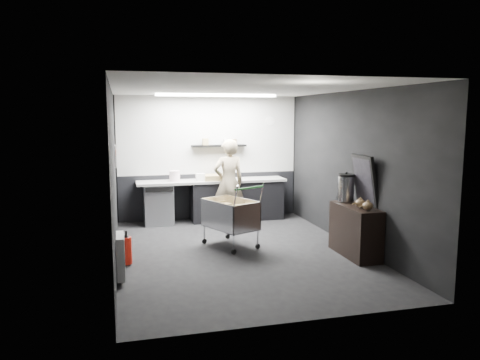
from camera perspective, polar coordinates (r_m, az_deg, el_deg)
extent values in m
plane|color=black|center=(7.95, -0.01, -8.77)|extent=(5.50, 5.50, 0.00)
plane|color=silver|center=(7.63, -0.01, 11.04)|extent=(5.50, 5.50, 0.00)
plane|color=black|center=(10.35, -3.80, 2.73)|extent=(5.50, 0.00, 5.50)
plane|color=black|center=(5.09, 7.71, -2.77)|extent=(5.50, 0.00, 5.50)
plane|color=black|center=(7.44, -15.11, 0.42)|extent=(0.00, 5.50, 5.50)
plane|color=black|center=(8.39, 13.34, 1.32)|extent=(0.00, 5.50, 5.50)
cube|color=beige|center=(10.29, -3.81, 5.50)|extent=(3.95, 0.02, 1.70)
cube|color=black|center=(10.44, -3.74, -1.93)|extent=(3.95, 0.02, 1.00)
cube|color=black|center=(10.24, -2.58, 4.20)|extent=(1.20, 0.22, 0.04)
cylinder|color=white|center=(10.62, 3.69, 7.19)|extent=(0.20, 0.03, 0.20)
cube|color=silver|center=(8.71, -14.94, 2.82)|extent=(0.02, 0.30, 0.40)
cube|color=red|center=(8.70, -14.93, 3.28)|extent=(0.02, 0.22, 0.10)
cube|color=white|center=(6.76, -14.36, -8.97)|extent=(0.10, 0.50, 0.60)
cube|color=white|center=(9.43, -2.85, 10.26)|extent=(2.40, 0.20, 0.04)
cube|color=black|center=(10.27, -0.39, -2.50)|extent=(2.00, 0.56, 0.85)
cube|color=#ACABA7|center=(10.08, -3.43, -0.12)|extent=(3.20, 0.60, 0.05)
cube|color=#9EA0A5|center=(10.00, -9.90, -2.90)|extent=(0.60, 0.58, 0.85)
cube|color=black|center=(9.65, -9.81, -1.16)|extent=(0.56, 0.02, 0.10)
imported|color=beige|center=(9.69, -1.39, -0.30)|extent=(0.69, 0.49, 1.79)
cube|color=silver|center=(8.21, -1.17, -5.78)|extent=(0.94, 1.10, 0.02)
cube|color=silver|center=(8.10, -3.20, -4.26)|extent=(0.40, 0.86, 0.49)
cube|color=silver|center=(8.23, 0.81, -4.06)|extent=(0.40, 0.86, 0.49)
cube|color=silver|center=(7.73, -0.40, -4.85)|extent=(0.56, 0.27, 0.49)
cube|color=silver|center=(8.60, -1.88, -3.54)|extent=(0.56, 0.27, 0.49)
cylinder|color=silver|center=(7.79, -2.34, -7.71)|extent=(0.02, 0.02, 0.33)
cylinder|color=silver|center=(7.91, 1.41, -7.45)|extent=(0.02, 0.02, 0.33)
cylinder|color=silver|center=(8.60, -3.54, -6.21)|extent=(0.02, 0.02, 0.33)
cylinder|color=silver|center=(8.71, -0.13, -6.01)|extent=(0.02, 0.02, 0.33)
cylinder|color=#23822E|center=(7.57, -0.29, -1.09)|extent=(0.56, 0.28, 0.03)
cube|color=olive|center=(8.24, -2.25, -4.16)|extent=(0.38, 0.41, 0.42)
cube|color=olive|center=(8.08, 0.10, -4.56)|extent=(0.35, 0.38, 0.37)
cylinder|color=black|center=(7.83, -2.33, -8.71)|extent=(0.09, 0.06, 0.09)
cylinder|color=black|center=(8.64, -3.53, -7.13)|extent=(0.09, 0.06, 0.09)
cylinder|color=black|center=(7.95, 1.40, -8.45)|extent=(0.09, 0.06, 0.09)
cylinder|color=black|center=(8.75, -0.13, -6.92)|extent=(0.09, 0.06, 0.09)
cube|color=black|center=(7.89, 13.85, -6.05)|extent=(0.41, 1.10, 0.83)
cylinder|color=silver|center=(8.08, 12.78, -1.03)|extent=(0.28, 0.28, 0.42)
cylinder|color=black|center=(8.05, 12.83, 0.58)|extent=(0.28, 0.28, 0.04)
sphere|color=black|center=(8.04, 12.84, 0.84)|extent=(0.05, 0.05, 0.05)
ellipsoid|color=brown|center=(7.67, 14.46, -2.75)|extent=(0.17, 0.17, 0.13)
ellipsoid|color=brown|center=(7.47, 15.31, -3.06)|extent=(0.17, 0.17, 0.13)
cube|color=black|center=(7.85, 14.97, -0.01)|extent=(0.19, 0.64, 0.82)
cube|color=black|center=(7.84, 14.81, -0.02)|extent=(0.13, 0.55, 0.71)
cylinder|color=red|center=(7.43, -13.65, -8.34)|extent=(0.16, 0.16, 0.42)
cone|color=black|center=(7.36, -13.71, -6.59)|extent=(0.10, 0.10, 0.06)
cylinder|color=black|center=(7.35, -13.72, -6.27)|extent=(0.03, 0.03, 0.06)
cube|color=#9C8753|center=(10.04, -2.71, 0.33)|extent=(0.61, 0.48, 0.11)
cylinder|color=white|center=(9.94, -7.97, 0.49)|extent=(0.22, 0.22, 0.22)
cube|color=white|center=(9.97, -4.83, 0.37)|extent=(0.19, 0.16, 0.15)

